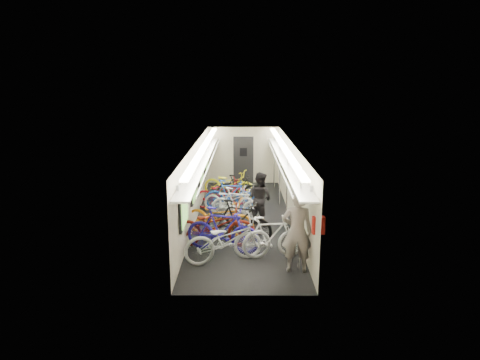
{
  "coord_description": "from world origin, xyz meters",
  "views": [
    {
      "loc": [
        -0.05,
        -12.96,
        4.25
      ],
      "look_at": [
        -0.12,
        0.5,
        1.15
      ],
      "focal_mm": 32.0,
      "sensor_mm": 36.0,
      "label": 1
    }
  ],
  "objects_px": {
    "bicycle_1": "(223,230)",
    "backpack": "(318,225)",
    "passenger_mid": "(260,198)",
    "passenger_near": "(297,232)",
    "bicycle_0": "(228,240)"
  },
  "relations": [
    {
      "from": "bicycle_0",
      "to": "passenger_mid",
      "type": "relative_size",
      "value": 1.34
    },
    {
      "from": "bicycle_0",
      "to": "backpack",
      "type": "height_order",
      "value": "backpack"
    },
    {
      "from": "bicycle_1",
      "to": "backpack",
      "type": "distance_m",
      "value": 2.77
    },
    {
      "from": "bicycle_1",
      "to": "passenger_mid",
      "type": "relative_size",
      "value": 1.21
    },
    {
      "from": "bicycle_0",
      "to": "passenger_mid",
      "type": "bearing_deg",
      "value": -34.35
    },
    {
      "from": "passenger_near",
      "to": "bicycle_0",
      "type": "bearing_deg",
      "value": -13.65
    },
    {
      "from": "passenger_mid",
      "to": "bicycle_0",
      "type": "bearing_deg",
      "value": 114.83
    },
    {
      "from": "passenger_near",
      "to": "backpack",
      "type": "height_order",
      "value": "passenger_near"
    },
    {
      "from": "passenger_near",
      "to": "passenger_mid",
      "type": "bearing_deg",
      "value": -73.9
    },
    {
      "from": "passenger_mid",
      "to": "backpack",
      "type": "xyz_separation_m",
      "value": [
        1.08,
        -3.89,
        0.48
      ]
    },
    {
      "from": "passenger_mid",
      "to": "backpack",
      "type": "bearing_deg",
      "value": 147.19
    },
    {
      "from": "bicycle_1",
      "to": "passenger_near",
      "type": "relative_size",
      "value": 1.02
    },
    {
      "from": "passenger_near",
      "to": "backpack",
      "type": "xyz_separation_m",
      "value": [
        0.39,
        -0.49,
        0.32
      ]
    },
    {
      "from": "bicycle_1",
      "to": "passenger_near",
      "type": "height_order",
      "value": "passenger_near"
    },
    {
      "from": "passenger_near",
      "to": "backpack",
      "type": "distance_m",
      "value": 0.7
    }
  ]
}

